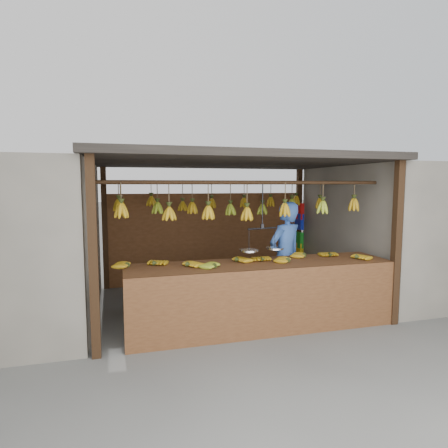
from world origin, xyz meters
name	(u,v)px	position (x,y,z in m)	size (l,w,h in m)	color
ground	(229,303)	(0.00, 0.00, 0.00)	(80.00, 80.00, 0.00)	#5B5B57
stall	(224,185)	(0.00, 0.33, 1.97)	(4.30, 3.30, 2.40)	black
neighbor_right	(412,228)	(3.60, 0.00, 1.15)	(3.00, 3.00, 2.30)	slate
counter	(264,278)	(0.14, -1.23, 0.72)	(3.75, 0.84, 0.96)	brown
hanging_bananas	(228,206)	(-0.01, 0.01, 1.62)	(3.56, 2.23, 0.40)	#B08212
balance_scale	(262,245)	(0.20, -1.00, 1.13)	(0.66, 0.33, 0.95)	black
vendor	(285,257)	(0.73, -0.60, 0.86)	(0.62, 0.41, 1.71)	#3359A5
bag_bundles	(299,231)	(1.94, 1.35, 1.00)	(0.08, 0.26, 1.19)	red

